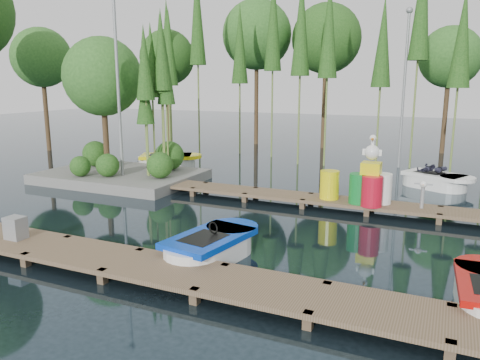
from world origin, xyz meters
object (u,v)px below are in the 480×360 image
at_px(boat_blue, 211,248).
at_px(yellow_barrel, 330,185).
at_px(utility_cabinet, 16,228).
at_px(drum_cluster, 371,184).
at_px(boat_yellow_far, 167,161).
at_px(island, 116,102).

xyz_separation_m(boat_blue, yellow_barrel, (1.37, 5.55, 0.48)).
bearing_deg(utility_cabinet, boat_blue, 17.77).
bearing_deg(yellow_barrel, utility_cabinet, -130.11).
bearing_deg(boat_blue, drum_cluster, 73.05).
bearing_deg(boat_yellow_far, yellow_barrel, -29.04).
relative_size(utility_cabinet, yellow_barrel, 0.59).
distance_m(boat_blue, drum_cluster, 6.06).
height_order(island, boat_yellow_far, island).
bearing_deg(boat_blue, boat_yellow_far, 137.41).
xyz_separation_m(boat_blue, drum_cluster, (2.68, 5.39, 0.66)).
bearing_deg(boat_blue, yellow_barrel, 85.66).
xyz_separation_m(boat_blue, boat_yellow_far, (-7.30, 9.37, 0.05)).
relative_size(yellow_barrel, drum_cluster, 0.43).
relative_size(boat_yellow_far, yellow_barrel, 3.62).
distance_m(boat_blue, boat_yellow_far, 11.88).
distance_m(boat_yellow_far, utility_cabinet, 11.17).
bearing_deg(boat_yellow_far, drum_cluster, -26.97).
distance_m(boat_blue, utility_cabinet, 4.77).
xyz_separation_m(boat_yellow_far, drum_cluster, (9.98, -3.98, 0.61)).
relative_size(island, utility_cabinet, 12.50).
height_order(island, utility_cabinet, island).
height_order(boat_blue, drum_cluster, drum_cluster).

